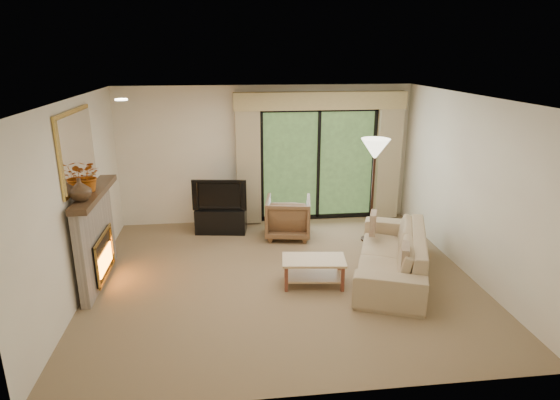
{
  "coord_description": "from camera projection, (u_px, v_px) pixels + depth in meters",
  "views": [
    {
      "loc": [
        -0.78,
        -6.18,
        3.17
      ],
      "look_at": [
        0.0,
        0.3,
        1.1
      ],
      "focal_mm": 30.0,
      "sensor_mm": 36.0,
      "label": 1
    }
  ],
  "objects": [
    {
      "name": "branches",
      "position": [
        88.0,
        176.0,
        6.25
      ],
      "size": [
        0.46,
        0.42,
        0.44
      ],
      "primitive_type": "imported",
      "rotation": [
        0.0,
        0.0,
        -0.23
      ],
      "color": "#9F480E",
      "rests_on": "fireplace"
    },
    {
      "name": "coffee_table",
      "position": [
        313.0,
        272.0,
        6.62
      ],
      "size": [
        0.93,
        0.59,
        0.4
      ],
      "primitive_type": null,
      "rotation": [
        0.0,
        0.0,
        -0.12
      ],
      "color": "tan",
      "rests_on": "floor"
    },
    {
      "name": "sliding_door",
      "position": [
        318.0,
        165.0,
        8.99
      ],
      "size": [
        2.26,
        0.1,
        2.16
      ],
      "primitive_type": null,
      "color": "black",
      "rests_on": "floor"
    },
    {
      "name": "pillow_far",
      "position": [
        373.0,
        223.0,
        7.44
      ],
      "size": [
        0.21,
        0.36,
        0.35
      ],
      "primitive_type": "cube",
      "rotation": [
        0.0,
        0.0,
        -0.36
      ],
      "color": "brown",
      "rests_on": "sofa"
    },
    {
      "name": "media_console",
      "position": [
        221.0,
        220.0,
        8.57
      ],
      "size": [
        0.96,
        0.53,
        0.45
      ],
      "primitive_type": "cube",
      "rotation": [
        0.0,
        0.0,
        -0.14
      ],
      "color": "black",
      "rests_on": "floor"
    },
    {
      "name": "curtain_left",
      "position": [
        248.0,
        163.0,
        8.7
      ],
      "size": [
        0.45,
        0.18,
        2.35
      ],
      "primitive_type": "cube",
      "color": "tan",
      "rests_on": "floor"
    },
    {
      "name": "ceiling",
      "position": [
        283.0,
        98.0,
        6.11
      ],
      "size": [
        5.5,
        5.5,
        0.0
      ],
      "primitive_type": "plane",
      "rotation": [
        3.14,
        0.0,
        0.0
      ],
      "color": "white",
      "rests_on": "ground"
    },
    {
      "name": "wall_right",
      "position": [
        469.0,
        186.0,
        6.81
      ],
      "size": [
        0.0,
        5.0,
        5.0
      ],
      "primitive_type": "plane",
      "rotation": [
        1.57,
        0.0,
        -1.57
      ],
      "color": "beige",
      "rests_on": "ground"
    },
    {
      "name": "wall_front",
      "position": [
        318.0,
        273.0,
        4.13
      ],
      "size": [
        5.0,
        0.0,
        5.0
      ],
      "primitive_type": "plane",
      "rotation": [
        -1.57,
        0.0,
        0.0
      ],
      "color": "beige",
      "rests_on": "ground"
    },
    {
      "name": "floor",
      "position": [
        282.0,
        277.0,
        6.89
      ],
      "size": [
        5.5,
        5.5,
        0.0
      ],
      "primitive_type": "plane",
      "color": "#846B4C",
      "rests_on": "ground"
    },
    {
      "name": "vase",
      "position": [
        80.0,
        190.0,
        5.89
      ],
      "size": [
        0.28,
        0.28,
        0.29
      ],
      "primitive_type": "imported",
      "rotation": [
        0.0,
        0.0,
        -0.0
      ],
      "color": "#432E1E",
      "rests_on": "fireplace"
    },
    {
      "name": "wall_back",
      "position": [
        266.0,
        155.0,
        8.87
      ],
      "size": [
        5.0,
        0.0,
        5.0
      ],
      "primitive_type": "plane",
      "rotation": [
        1.57,
        0.0,
        0.0
      ],
      "color": "beige",
      "rests_on": "ground"
    },
    {
      "name": "curtain_right",
      "position": [
        388.0,
        159.0,
        9.01
      ],
      "size": [
        0.45,
        0.18,
        2.35
      ],
      "primitive_type": "cube",
      "color": "tan",
      "rests_on": "floor"
    },
    {
      "name": "pillow_near",
      "position": [
        405.0,
        259.0,
        6.15
      ],
      "size": [
        0.22,
        0.38,
        0.37
      ],
      "primitive_type": "cube",
      "rotation": [
        0.0,
        0.0,
        -0.36
      ],
      "color": "brown",
      "rests_on": "sofa"
    },
    {
      "name": "fireplace",
      "position": [
        96.0,
        237.0,
        6.58
      ],
      "size": [
        0.24,
        1.7,
        1.37
      ],
      "primitive_type": null,
      "color": "gray",
      "rests_on": "floor"
    },
    {
      "name": "armchair",
      "position": [
        288.0,
        217.0,
        8.32
      ],
      "size": [
        0.9,
        0.92,
        0.73
      ],
      "primitive_type": "imported",
      "rotation": [
        0.0,
        0.0,
        2.97
      ],
      "color": "brown",
      "rests_on": "floor"
    },
    {
      "name": "cornice",
      "position": [
        321.0,
        101.0,
        8.54
      ],
      "size": [
        3.2,
        0.24,
        0.32
      ],
      "primitive_type": "cube",
      "color": "tan",
      "rests_on": "wall_back"
    },
    {
      "name": "wall_left",
      "position": [
        77.0,
        200.0,
        6.19
      ],
      "size": [
        0.0,
        5.0,
        5.0
      ],
      "primitive_type": "plane",
      "rotation": [
        1.57,
        0.0,
        1.57
      ],
      "color": "beige",
      "rests_on": "ground"
    },
    {
      "name": "tv",
      "position": [
        220.0,
        194.0,
        8.41
      ],
      "size": [
        0.98,
        0.27,
        0.56
      ],
      "primitive_type": "imported",
      "rotation": [
        0.0,
        0.0,
        -0.14
      ],
      "color": "black",
      "rests_on": "media_console"
    },
    {
      "name": "mirror",
      "position": [
        77.0,
        149.0,
        6.18
      ],
      "size": [
        0.07,
        1.45,
        1.02
      ],
      "primitive_type": null,
      "color": "gold",
      "rests_on": "wall_left"
    },
    {
      "name": "floor_lamp",
      "position": [
        373.0,
        191.0,
        7.98
      ],
      "size": [
        0.6,
        0.6,
        1.8
      ],
      "primitive_type": null,
      "rotation": [
        0.0,
        0.0,
        -0.27
      ],
      "color": "#FBF2CE",
      "rests_on": "floor"
    },
    {
      "name": "sofa",
      "position": [
        392.0,
        253.0,
        6.88
      ],
      "size": [
        1.7,
        2.54,
        0.69
      ],
      "primitive_type": "imported",
      "rotation": [
        0.0,
        0.0,
        -1.93
      ],
      "color": "tan",
      "rests_on": "floor"
    }
  ]
}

